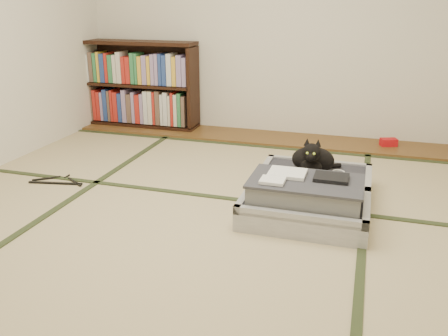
# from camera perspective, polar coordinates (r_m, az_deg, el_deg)

# --- Properties ---
(floor) EXTENTS (4.50, 4.50, 0.00)m
(floor) POSITION_cam_1_polar(r_m,az_deg,el_deg) (3.06, -2.84, -6.45)
(floor) COLOR #CAB387
(floor) RESTS_ON ground
(wood_strip) EXTENTS (4.00, 0.50, 0.02)m
(wood_strip) POSITION_cam_1_polar(r_m,az_deg,el_deg) (4.86, 5.16, 3.67)
(wood_strip) COLOR brown
(wood_strip) RESTS_ON ground
(red_item) EXTENTS (0.17, 0.14, 0.07)m
(red_item) POSITION_cam_1_polar(r_m,az_deg,el_deg) (4.79, 19.19, 2.95)
(red_item) COLOR red
(red_item) RESTS_ON wood_strip
(tatami_borders) EXTENTS (4.00, 4.50, 0.01)m
(tatami_borders) POSITION_cam_1_polar(r_m,az_deg,el_deg) (3.48, -0.09, -2.96)
(tatami_borders) COLOR #2D381E
(tatami_borders) RESTS_ON ground
(bookcase) EXTENTS (1.28, 0.29, 0.92)m
(bookcase) POSITION_cam_1_polar(r_m,az_deg,el_deg) (5.30, -10.11, 9.69)
(bookcase) COLOR black
(bookcase) RESTS_ON wood_strip
(suitcase) EXTENTS (0.79, 1.06, 0.31)m
(suitcase) POSITION_cam_1_polar(r_m,az_deg,el_deg) (3.24, 10.18, -3.04)
(suitcase) COLOR #B5B4B9
(suitcase) RESTS_ON floor
(cat) EXTENTS (0.35, 0.35, 0.28)m
(cat) POSITION_cam_1_polar(r_m,az_deg,el_deg) (3.46, 10.63, 1.03)
(cat) COLOR black
(cat) RESTS_ON suitcase
(cable_coil) EXTENTS (0.11, 0.11, 0.03)m
(cable_coil) POSITION_cam_1_polar(r_m,az_deg,el_deg) (3.51, 13.53, -0.57)
(cable_coil) COLOR white
(cable_coil) RESTS_ON suitcase
(hanger) EXTENTS (0.44, 0.24, 0.01)m
(hanger) POSITION_cam_1_polar(r_m,az_deg,el_deg) (3.90, -19.33, -1.55)
(hanger) COLOR black
(hanger) RESTS_ON floor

